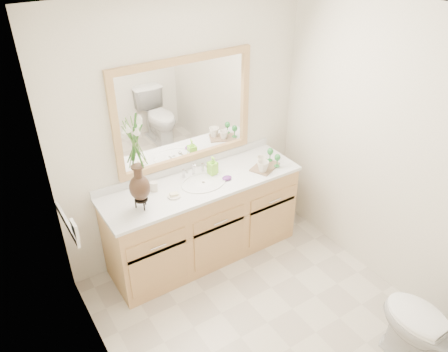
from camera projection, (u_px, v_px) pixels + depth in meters
floor at (267, 322)px, 3.59m from camera, size 2.60×2.60×0.00m
ceiling at (291, 20)px, 2.33m from camera, size 2.40×2.60×0.02m
wall_back at (185, 133)px, 3.89m from camera, size 2.40×0.02×2.40m
wall_left at (106, 272)px, 2.40m from camera, size 0.02×2.60×2.40m
wall_right at (393, 157)px, 3.51m from camera, size 0.02×2.60×2.40m
vanity at (203, 220)px, 4.10m from camera, size 1.80×0.55×0.80m
counter at (202, 183)px, 3.89m from camera, size 1.84×0.57×0.03m
sink at (203, 188)px, 3.89m from camera, size 0.38×0.34×0.23m
mirror at (185, 112)px, 3.76m from camera, size 1.32×0.04×0.97m
switch_plate at (75, 229)px, 3.07m from camera, size 0.02×0.12×0.12m
toilet at (430, 332)px, 3.06m from camera, size 0.42×0.75×0.74m
flower_vase at (135, 148)px, 3.26m from camera, size 0.20×0.20×0.81m
tumbler at (154, 186)px, 3.74m from camera, size 0.07×0.07×0.09m
soap_dish at (174, 196)px, 3.68m from camera, size 0.11×0.11×0.04m
soap_bottle at (213, 166)px, 3.96m from camera, size 0.08×0.08×0.16m
purple_dish at (227, 178)px, 3.91m from camera, size 0.10×0.08×0.03m
tray at (265, 167)px, 4.09m from camera, size 0.33×0.28×0.01m
mug_left at (263, 166)px, 3.98m from camera, size 0.12×0.12×0.11m
mug_right at (262, 161)px, 4.08m from camera, size 0.10×0.10×0.09m
goblet_front at (277, 158)px, 4.04m from camera, size 0.06×0.06×0.13m
goblet_back at (270, 152)px, 4.13m from camera, size 0.06×0.06×0.13m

